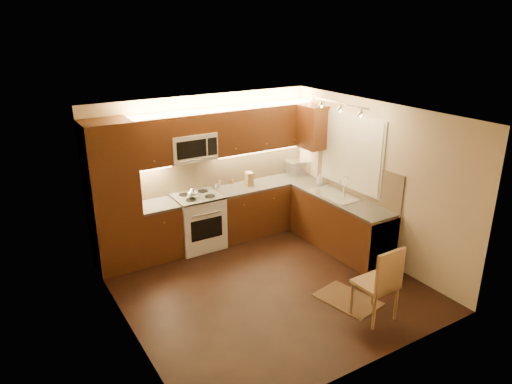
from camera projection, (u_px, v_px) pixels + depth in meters
floor at (267, 285)px, 6.89m from camera, size 4.00×4.00×0.01m
ceiling at (268, 115)px, 6.03m from camera, size 4.00×4.00×0.01m
wall_back at (204, 169)px, 8.07m from camera, size 4.00×0.01×2.50m
wall_front at (372, 268)px, 4.86m from camera, size 4.00×0.01×2.50m
wall_left at (122, 239)px, 5.49m from camera, size 0.01×4.00×2.50m
wall_right at (375, 181)px, 7.44m from camera, size 0.01×4.00×2.50m
pantry at (113, 197)px, 7.06m from camera, size 0.70×0.60×2.30m
base_cab_back_left at (159, 231)px, 7.63m from camera, size 0.62×0.60×0.86m
counter_back_left at (157, 205)px, 7.47m from camera, size 0.62×0.60×0.04m
base_cab_back_right at (265, 207)px, 8.62m from camera, size 1.92×0.60×0.86m
counter_back_right at (265, 184)px, 8.46m from camera, size 1.92×0.60×0.04m
base_cab_right at (340, 224)px, 7.90m from camera, size 0.60×2.00×0.86m
counter_right at (342, 199)px, 7.74m from camera, size 0.60×2.00×0.04m
dishwasher at (370, 240)px, 7.33m from camera, size 0.58×0.60×0.84m
backsplash_back at (223, 168)px, 8.25m from camera, size 3.30×0.02×0.60m
backsplash_right at (356, 178)px, 7.77m from camera, size 0.02×2.00×0.60m
upper_cab_back_left at (149, 142)px, 7.23m from camera, size 0.62×0.35×0.75m
upper_cab_back_right at (262, 128)px, 8.22m from camera, size 1.92×0.35×0.75m
upper_cab_bridge at (190, 123)px, 7.49m from camera, size 0.76×0.35×0.31m
upper_cab_right_corner at (313, 127)px, 8.26m from camera, size 0.35×0.50×0.75m
stove at (198, 221)px, 7.93m from camera, size 0.76×0.65×0.92m
microwave at (191, 147)px, 7.61m from camera, size 0.76×0.38×0.44m
window_frame at (352, 152)px, 7.75m from camera, size 0.03×1.44×1.24m
window_blinds at (351, 152)px, 7.74m from camera, size 0.02×1.36×1.16m
sink at (336, 191)px, 7.83m from camera, size 0.52×0.86×0.15m
faucet at (345, 185)px, 7.89m from camera, size 0.20×0.04×0.30m
track_light_bar at (341, 103)px, 7.12m from camera, size 0.04×1.20×0.03m
kettle at (192, 193)px, 7.63m from camera, size 0.20×0.20×0.19m
toaster_oven at (297, 167)px, 8.89m from camera, size 0.48×0.38×0.26m
knife_block at (249, 179)px, 8.27m from camera, size 0.14×0.19×0.24m
spice_jar_a at (216, 186)px, 8.12m from camera, size 0.05×0.05×0.11m
spice_jar_b at (232, 182)px, 8.37m from camera, size 0.05×0.05×0.08m
spice_jar_c at (219, 185)px, 8.17m from camera, size 0.06×0.06×0.10m
spice_jar_d at (220, 184)px, 8.25m from camera, size 0.05×0.05×0.10m
soap_bottle at (320, 179)px, 8.39m from camera, size 0.08×0.08×0.17m
rug at (348, 299)px, 6.53m from camera, size 0.72×0.94×0.01m
dining_chair at (376, 282)px, 6.00m from camera, size 0.47×0.47×1.04m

